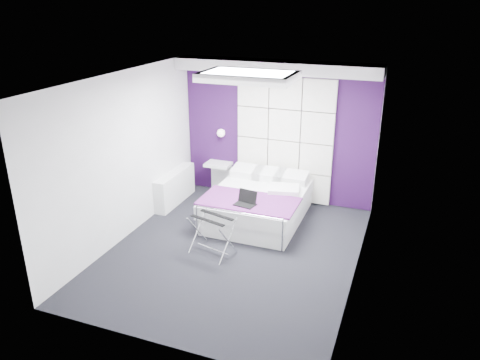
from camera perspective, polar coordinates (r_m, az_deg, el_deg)
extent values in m
plane|color=black|center=(7.20, -0.73, -8.63)|extent=(4.40, 4.40, 0.00)
plane|color=white|center=(6.31, -0.85, 12.26)|extent=(4.40, 4.40, 0.00)
plane|color=silver|center=(8.63, 4.59, 5.88)|extent=(3.60, 0.00, 3.60)
plane|color=silver|center=(7.46, -13.78, 2.79)|extent=(0.00, 4.40, 4.40)
plane|color=silver|center=(6.25, 14.75, -0.95)|extent=(0.00, 4.40, 4.40)
cube|color=#2D0D3C|center=(8.62, 4.58, 5.86)|extent=(3.58, 0.02, 2.58)
cube|color=white|center=(8.15, 4.34, 13.59)|extent=(3.58, 0.50, 0.20)
sphere|color=white|center=(8.86, -2.24, 5.81)|extent=(0.15, 0.15, 0.15)
cube|color=white|center=(8.78, -7.93, -0.89)|extent=(0.22, 1.20, 0.60)
cube|color=white|center=(8.12, 2.17, -3.85)|extent=(1.48, 1.85, 0.28)
cube|color=white|center=(8.02, 2.19, -2.21)|extent=(1.52, 1.89, 0.23)
cube|color=#53195D|center=(7.57, 1.09, -2.61)|extent=(1.58, 0.83, 0.03)
cube|color=white|center=(9.04, -2.64, 1.94)|extent=(0.48, 0.38, 0.05)
cube|color=black|center=(6.89, -3.41, -4.60)|extent=(0.60, 0.45, 0.01)
cube|color=black|center=(7.39, 0.60, -3.02)|extent=(0.32, 0.22, 0.02)
cube|color=black|center=(7.44, 0.90, -1.87)|extent=(0.32, 0.01, 0.21)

